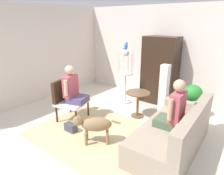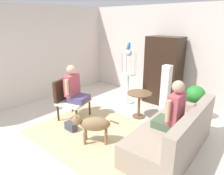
# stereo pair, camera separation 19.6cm
# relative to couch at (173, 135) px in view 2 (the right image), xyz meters

# --- Properties ---
(ground_plane) EXTENTS (6.81, 6.81, 0.00)m
(ground_plane) POSITION_rel_couch_xyz_m (-1.22, -0.48, -0.30)
(ground_plane) COLOR beige
(back_wall) EXTENTS (6.28, 0.12, 2.68)m
(back_wall) POSITION_rel_couch_xyz_m (-1.22, 2.33, 1.04)
(back_wall) COLOR silver
(back_wall) RESTS_ON ground
(left_wall) EXTENTS (0.12, 6.10, 2.68)m
(left_wall) POSITION_rel_couch_xyz_m (-4.12, -0.18, 1.04)
(left_wall) COLOR silver
(left_wall) RESTS_ON ground
(area_rug) EXTENTS (2.79, 2.05, 0.01)m
(area_rug) POSITION_rel_couch_xyz_m (-1.35, -0.51, -0.30)
(area_rug) COLOR #C6B284
(area_rug) RESTS_ON ground
(couch) EXTENTS (1.05, 2.09, 0.87)m
(couch) POSITION_rel_couch_xyz_m (0.00, 0.00, 0.00)
(couch) COLOR gray
(couch) RESTS_ON ground
(armchair) EXTENTS (0.78, 0.82, 0.96)m
(armchair) POSITION_rel_couch_xyz_m (-2.48, -0.39, 0.25)
(armchair) COLOR #382316
(armchair) RESTS_ON ground
(person_on_couch) EXTENTS (0.47, 0.56, 0.89)m
(person_on_couch) POSITION_rel_couch_xyz_m (-0.04, -0.02, 0.49)
(person_on_couch) COLOR #455C42
(person_on_armchair) EXTENTS (0.56, 0.57, 0.85)m
(person_on_armchair) POSITION_rel_couch_xyz_m (-2.32, -0.34, 0.48)
(person_on_armchair) COLOR #4F446D
(round_end_table) EXTENTS (0.58, 0.58, 0.63)m
(round_end_table) POSITION_rel_couch_xyz_m (-1.21, 0.72, 0.15)
(round_end_table) COLOR brown
(round_end_table) RESTS_ON ground
(dog) EXTENTS (0.72, 0.63, 0.60)m
(dog) POSITION_rel_couch_xyz_m (-1.26, -0.77, 0.09)
(dog) COLOR olive
(dog) RESTS_ON ground
(bird_cage_stand) EXTENTS (0.43, 0.43, 1.51)m
(bird_cage_stand) POSITION_rel_couch_xyz_m (-1.99, 1.30, 0.51)
(bird_cage_stand) COLOR silver
(bird_cage_stand) RESTS_ON ground
(parrot) EXTENTS (0.17, 0.10, 0.20)m
(parrot) POSITION_rel_couch_xyz_m (-2.00, 1.30, 1.30)
(parrot) COLOR blue
(parrot) RESTS_ON bird_cage_stand
(potted_plant) EXTENTS (0.45, 0.45, 0.82)m
(potted_plant) POSITION_rel_couch_xyz_m (-0.20, 1.51, 0.23)
(potted_plant) COLOR #4C5156
(potted_plant) RESTS_ON ground
(column_lamp) EXTENTS (0.20, 0.20, 1.32)m
(column_lamp) POSITION_rel_couch_xyz_m (-0.70, 1.01, 0.35)
(column_lamp) COLOR #4C4742
(column_lamp) RESTS_ON ground
(armoire_cabinet) EXTENTS (0.92, 0.56, 1.85)m
(armoire_cabinet) POSITION_rel_couch_xyz_m (-1.26, 1.92, 0.63)
(armoire_cabinet) COLOR black
(armoire_cabinet) RESTS_ON ground
(handbag) EXTENTS (0.27, 0.15, 0.17)m
(handbag) POSITION_rel_couch_xyz_m (-1.95, -0.77, -0.21)
(handbag) COLOR #3F3F4C
(handbag) RESTS_ON ground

